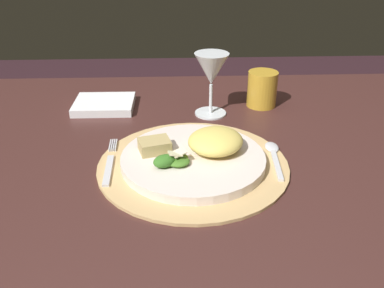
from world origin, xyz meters
The scene contains 11 objects.
dining_table centered at (0.00, 0.00, 0.55)m, with size 1.49×0.82×0.71m.
placemat centered at (0.05, -0.10, 0.71)m, with size 0.35×0.35×0.01m, color tan.
dinner_plate centered at (0.05, -0.10, 0.72)m, with size 0.27×0.27×0.02m, color silver.
pasta_serving centered at (0.09, -0.08, 0.75)m, with size 0.11×0.10×0.04m, color #E8CC61.
salad_greens centered at (0.01, -0.13, 0.74)m, with size 0.08×0.06×0.03m.
bread_piece centered at (-0.03, -0.08, 0.74)m, with size 0.06×0.04×0.02m, color tan.
fork centered at (-0.11, -0.10, 0.71)m, with size 0.02×0.17×0.00m.
spoon centered at (0.20, -0.07, 0.71)m, with size 0.03×0.14×0.01m.
napkin centered at (-0.16, 0.18, 0.72)m, with size 0.14×0.12×0.02m, color white.
wine_glass centered at (0.10, 0.14, 0.81)m, with size 0.08×0.08×0.15m.
amber_tumbler centered at (0.23, 0.18, 0.75)m, with size 0.07×0.07×0.09m, color gold.
Camera 1 is at (0.02, -0.76, 1.11)m, focal length 38.80 mm.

